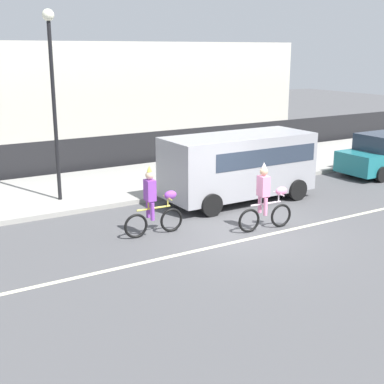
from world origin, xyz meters
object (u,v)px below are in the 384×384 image
(parade_cyclist_pink, at_px, (266,200))
(parked_van_grey, at_px, (240,162))
(street_lamp_post, at_px, (52,78))
(pedestrian_onlooker, at_px, (212,160))
(parade_cyclist_purple, at_px, (154,205))

(parade_cyclist_pink, bearing_deg, parked_van_grey, 67.48)
(street_lamp_post, relative_size, pedestrian_onlooker, 3.62)
(parked_van_grey, bearing_deg, street_lamp_post, 153.05)
(parade_cyclist_pink, xyz_separation_m, street_lamp_post, (-4.05, 5.47, 3.15))
(parked_van_grey, relative_size, street_lamp_post, 0.85)
(street_lamp_post, height_order, pedestrian_onlooker, street_lamp_post)
(parade_cyclist_purple, height_order, parade_cyclist_pink, same)
(parade_cyclist_purple, relative_size, street_lamp_post, 0.33)
(street_lamp_post, distance_m, pedestrian_onlooker, 6.21)
(parade_cyclist_pink, relative_size, pedestrian_onlooker, 1.19)
(street_lamp_post, bearing_deg, pedestrian_onlooker, -7.72)
(parade_cyclist_purple, xyz_separation_m, parade_cyclist_pink, (2.83, -1.22, 0.00))
(parade_cyclist_purple, height_order, pedestrian_onlooker, parade_cyclist_purple)
(parade_cyclist_purple, distance_m, pedestrian_onlooker, 5.46)
(parade_cyclist_purple, relative_size, pedestrian_onlooker, 1.19)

